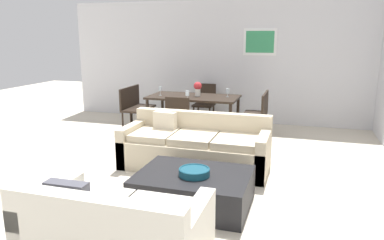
# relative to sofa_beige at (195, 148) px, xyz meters

# --- Properties ---
(ground_plane) EXTENTS (18.00, 18.00, 0.00)m
(ground_plane) POSITION_rel_sofa_beige_xyz_m (-0.10, -0.34, -0.29)
(ground_plane) COLOR beige
(back_wall_unit) EXTENTS (8.40, 0.09, 2.70)m
(back_wall_unit) POSITION_rel_sofa_beige_xyz_m (0.21, 3.19, 1.06)
(back_wall_unit) COLOR silver
(back_wall_unit) RESTS_ON ground
(sofa_beige) EXTENTS (2.15, 0.90, 0.78)m
(sofa_beige) POSITION_rel_sofa_beige_xyz_m (0.00, 0.00, 0.00)
(sofa_beige) COLOR beige
(sofa_beige) RESTS_ON ground
(loveseat_white) EXTENTS (1.49, 0.90, 0.78)m
(loveseat_white) POSITION_rel_sofa_beige_xyz_m (0.06, -2.54, 0.00)
(loveseat_white) COLOR silver
(loveseat_white) RESTS_ON ground
(coffee_table) EXTENTS (1.29, 0.98, 0.38)m
(coffee_table) POSITION_rel_sofa_beige_xyz_m (0.34, -1.22, -0.10)
(coffee_table) COLOR black
(coffee_table) RESTS_ON ground
(decorative_bowl) EXTENTS (0.36, 0.36, 0.08)m
(decorative_bowl) POSITION_rel_sofa_beige_xyz_m (0.37, -1.28, 0.13)
(decorative_bowl) COLOR navy
(decorative_bowl) RESTS_ON coffee_table
(dining_table) EXTENTS (1.78, 0.92, 0.75)m
(dining_table) POSITION_rel_sofa_beige_xyz_m (-0.61, 1.92, 0.39)
(dining_table) COLOR black
(dining_table) RESTS_ON ground
(dining_chair_left_far) EXTENTS (0.44, 0.44, 0.88)m
(dining_chair_left_far) POSITION_rel_sofa_beige_xyz_m (-1.91, 2.13, 0.21)
(dining_chair_left_far) COLOR black
(dining_chair_left_far) RESTS_ON ground
(dining_chair_right_near) EXTENTS (0.44, 0.44, 0.88)m
(dining_chair_right_near) POSITION_rel_sofa_beige_xyz_m (0.69, 1.71, 0.21)
(dining_chair_right_near) COLOR black
(dining_chair_right_near) RESTS_ON ground
(dining_chair_left_near) EXTENTS (0.44, 0.44, 0.88)m
(dining_chair_left_near) POSITION_rel_sofa_beige_xyz_m (-1.91, 1.71, 0.21)
(dining_chair_left_near) COLOR black
(dining_chair_left_near) RESTS_ON ground
(dining_chair_right_far) EXTENTS (0.44, 0.44, 0.88)m
(dining_chair_right_far) POSITION_rel_sofa_beige_xyz_m (0.69, 2.13, 0.21)
(dining_chair_right_far) COLOR black
(dining_chair_right_far) RESTS_ON ground
(dining_chair_foot) EXTENTS (0.44, 0.44, 0.88)m
(dining_chair_foot) POSITION_rel_sofa_beige_xyz_m (-0.61, 1.05, 0.21)
(dining_chair_foot) COLOR black
(dining_chair_foot) RESTS_ON ground
(dining_chair_head) EXTENTS (0.44, 0.44, 0.88)m
(dining_chair_head) POSITION_rel_sofa_beige_xyz_m (-0.61, 2.79, 0.21)
(dining_chair_head) COLOR black
(dining_chair_head) RESTS_ON ground
(wine_glass_right_far) EXTENTS (0.07, 0.07, 0.16)m
(wine_glass_right_far) POSITION_rel_sofa_beige_xyz_m (0.05, 2.04, 0.57)
(wine_glass_right_far) COLOR silver
(wine_glass_right_far) RESTS_ON dining_table
(wine_glass_left_near) EXTENTS (0.06, 0.06, 0.18)m
(wine_glass_left_near) POSITION_rel_sofa_beige_xyz_m (-1.28, 1.81, 0.59)
(wine_glass_left_near) COLOR silver
(wine_glass_left_near) RESTS_ON dining_table
(wine_glass_foot) EXTENTS (0.07, 0.07, 0.16)m
(wine_glass_foot) POSITION_rel_sofa_beige_xyz_m (-0.61, 1.52, 0.57)
(wine_glass_foot) COLOR silver
(wine_glass_foot) RESTS_ON dining_table
(wine_glass_head) EXTENTS (0.06, 0.06, 0.17)m
(wine_glass_head) POSITION_rel_sofa_beige_xyz_m (-0.61, 2.32, 0.57)
(wine_glass_head) COLOR silver
(wine_glass_head) RESTS_ON dining_table
(centerpiece_vase) EXTENTS (0.16, 0.16, 0.28)m
(centerpiece_vase) POSITION_rel_sofa_beige_xyz_m (-0.53, 1.94, 0.62)
(centerpiece_vase) COLOR silver
(centerpiece_vase) RESTS_ON dining_table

